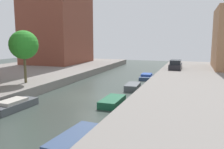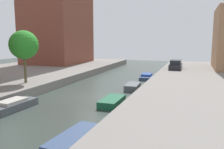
% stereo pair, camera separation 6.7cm
% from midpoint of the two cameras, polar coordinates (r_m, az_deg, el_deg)
% --- Properties ---
extents(ground_plane, '(84.00, 84.00, 0.00)m').
position_cam_midpoint_polar(ground_plane, '(23.66, -6.14, -5.51)').
color(ground_plane, '#333D38').
extents(apartment_tower_far, '(10.00, 12.36, 22.50)m').
position_cam_midpoint_polar(apartment_tower_far, '(49.00, -13.24, 16.06)').
color(apartment_tower_far, brown).
rests_on(apartment_tower_far, quay_left).
extents(street_tree_2, '(3.11, 3.11, 5.72)m').
position_cam_midpoint_polar(street_tree_2, '(27.09, -20.71, 6.78)').
color(street_tree_2, brown).
rests_on(street_tree_2, quay_left).
extents(parked_car, '(1.85, 4.72, 1.49)m').
position_cam_midpoint_polar(parked_car, '(38.79, 15.38, 2.22)').
color(parked_car, black).
rests_on(parked_car, quay_right).
extents(moored_boat_left_2, '(1.71, 4.21, 0.87)m').
position_cam_midpoint_polar(moored_boat_left_2, '(21.04, -22.76, -6.90)').
color(moored_boat_left_2, '#4C5156').
rests_on(moored_boat_left_2, ground_plane).
extents(moored_boat_right_1, '(1.73, 4.13, 0.55)m').
position_cam_midpoint_polar(moored_boat_right_1, '(13.65, -9.16, -15.24)').
color(moored_boat_right_1, '#33476B').
rests_on(moored_boat_right_1, ground_plane).
extents(moored_boat_right_2, '(1.58, 3.46, 0.62)m').
position_cam_midpoint_polar(moored_boat_right_2, '(20.72, 0.12, -6.63)').
color(moored_boat_right_2, '#195638').
rests_on(moored_boat_right_2, ground_plane).
extents(moored_boat_right_3, '(1.64, 3.20, 0.70)m').
position_cam_midpoint_polar(moored_boat_right_3, '(26.92, 5.14, -2.99)').
color(moored_boat_right_3, '#4C5156').
rests_on(moored_boat_right_3, ground_plane).
extents(moored_boat_right_4, '(1.77, 3.72, 0.80)m').
position_cam_midpoint_polar(moored_boat_right_4, '(34.23, 8.53, -0.56)').
color(moored_boat_right_4, '#33476B').
rests_on(moored_boat_right_4, ground_plane).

